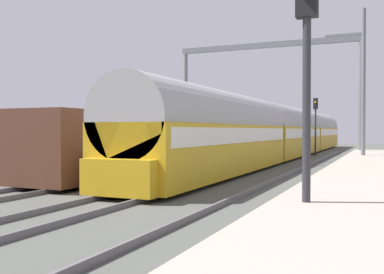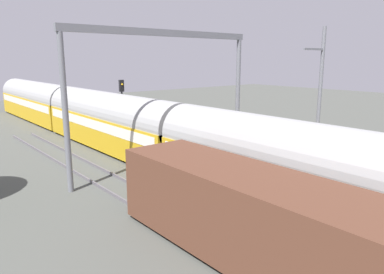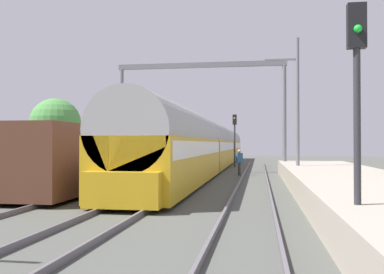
{
  "view_description": "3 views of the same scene",
  "coord_description": "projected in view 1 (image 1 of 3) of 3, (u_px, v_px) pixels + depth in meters",
  "views": [
    {
      "loc": [
        7.28,
        -14.32,
        2.11
      ],
      "look_at": [
        0.0,
        2.47,
        1.84
      ],
      "focal_mm": 42.22,
      "sensor_mm": 36.0,
      "label": 1
    },
    {
      "loc": [
        -12.04,
        -1.9,
        6.32
      ],
      "look_at": [
        0.37,
        12.97,
        2.15
      ],
      "focal_mm": 34.15,
      "sensor_mm": 36.0,
      "label": 2
    },
    {
      "loc": [
        4.11,
        -15.57,
        2.11
      ],
      "look_at": [
        0.0,
        10.78,
        2.52
      ],
      "focal_mm": 40.53,
      "sensor_mm": 36.0,
      "label": 3
    }
  ],
  "objects": [
    {
      "name": "railway_signal_near",
      "position": [
        307.0,
        69.0,
        7.57
      ],
      "size": [
        0.36,
        0.3,
        4.9
      ],
      "color": "#2D2D33",
      "rests_on": "ground"
    },
    {
      "name": "ground",
      "position": [
        164.0,
        189.0,
        16.07
      ],
      "size": [
        120.0,
        120.0,
        0.0
      ],
      "primitive_type": "plane",
      "color": "#4C4E49"
    },
    {
      "name": "track_east",
      "position": [
        270.0,
        193.0,
        14.55
      ],
      "size": [
        1.51,
        60.0,
        0.16
      ],
      "color": "#5E595F",
      "rests_on": "ground"
    },
    {
      "name": "catenary_gantry",
      "position": [
        267.0,
        77.0,
        29.51
      ],
      "size": [
        12.02,
        0.28,
        7.86
      ],
      "color": "slate",
      "rests_on": "ground"
    },
    {
      "name": "freight_car",
      "position": [
        129.0,
        144.0,
        21.09
      ],
      "size": [
        2.8,
        13.0,
        2.7
      ],
      "color": "#563323",
      "rests_on": "ground"
    },
    {
      "name": "person_crossing",
      "position": [
        306.0,
        148.0,
        27.22
      ],
      "size": [
        0.47,
        0.42,
        1.73
      ],
      "rotation": [
        0.0,
        0.0,
        0.56
      ],
      "color": "#353535",
      "rests_on": "ground"
    },
    {
      "name": "track_far_west",
      "position": [
        77.0,
        182.0,
        17.58
      ],
      "size": [
        1.51,
        60.0,
        0.16
      ],
      "color": "#5E595F",
      "rests_on": "ground"
    },
    {
      "name": "track_west",
      "position": [
        164.0,
        187.0,
        16.06
      ],
      "size": [
        1.52,
        60.0,
        0.16
      ],
      "color": "#5E595F",
      "rests_on": "ground"
    },
    {
      "name": "railway_signal_far",
      "position": [
        316.0,
        119.0,
        36.65
      ],
      "size": [
        0.36,
        0.3,
        4.72
      ],
      "color": "#2D2D33",
      "rests_on": "ground"
    },
    {
      "name": "tree_west_background",
      "position": [
        126.0,
        110.0,
        36.13
      ],
      "size": [
        4.02,
        4.02,
        5.72
      ],
      "color": "#4C3826",
      "rests_on": "ground"
    },
    {
      "name": "catenary_pole_east_mid",
      "position": [
        362.0,
        88.0,
        21.81
      ],
      "size": [
        1.9,
        0.2,
        8.0
      ],
      "color": "slate",
      "rests_on": "ground"
    },
    {
      "name": "passenger_train",
      "position": [
        287.0,
        132.0,
        35.8
      ],
      "size": [
        2.93,
        49.2,
        3.82
      ],
      "color": "gold",
      "rests_on": "ground"
    }
  ]
}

